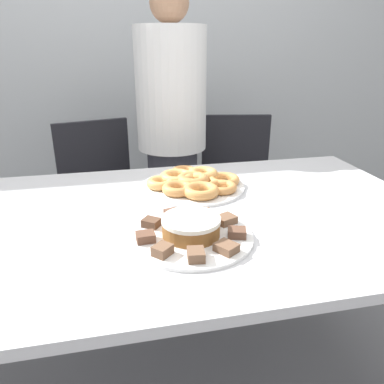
{
  "coord_description": "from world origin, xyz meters",
  "views": [
    {
      "loc": [
        -0.19,
        -1.06,
        1.27
      ],
      "look_at": [
        0.04,
        0.03,
        0.82
      ],
      "focal_mm": 35.0,
      "sensor_mm": 36.0,
      "label": 1
    }
  ],
  "objects": [
    {
      "name": "donut_5",
      "position": [
        0.08,
        0.34,
        0.79
      ],
      "size": [
        0.1,
        0.1,
        0.03
      ],
      "color": "#C68447",
      "rests_on": "plate_donuts"
    },
    {
      "name": "frosted_cake",
      "position": [
        -0.0,
        -0.16,
        0.8
      ],
      "size": [
        0.16,
        0.16,
        0.05
      ],
      "color": "brown",
      "rests_on": "plate_cake"
    },
    {
      "name": "office_chair_left",
      "position": [
        -0.27,
        0.84,
        0.42
      ],
      "size": [
        0.54,
        0.54,
        0.88
      ],
      "rotation": [
        0.0,
        0.0,
        0.26
      ],
      "color": "black",
      "rests_on": "ground_plane"
    },
    {
      "name": "donut_1",
      "position": [
        0.09,
        0.12,
        0.79
      ],
      "size": [
        0.13,
        0.13,
        0.03
      ],
      "color": "#D18E4C",
      "rests_on": "plate_donuts"
    },
    {
      "name": "lamington_0",
      "position": [
        -0.01,
        -0.29,
        0.78
      ],
      "size": [
        0.05,
        0.05,
        0.03
      ],
      "rotation": [
        0.0,
        0.0,
        4.6
      ],
      "color": "brown",
      "rests_on": "plate_cake"
    },
    {
      "name": "office_chair_right",
      "position": [
        0.49,
        0.85,
        0.42
      ],
      "size": [
        0.51,
        0.51,
        0.88
      ],
      "rotation": [
        0.0,
        0.0,
        -0.19
      ],
      "color": "black",
      "rests_on": "ground_plane"
    },
    {
      "name": "donut_3",
      "position": [
        0.21,
        0.22,
        0.79
      ],
      "size": [
        0.12,
        0.12,
        0.03
      ],
      "color": "#D18E4C",
      "rests_on": "plate_donuts"
    },
    {
      "name": "plate_cake",
      "position": [
        -0.0,
        -0.16,
        0.77
      ],
      "size": [
        0.35,
        0.35,
        0.01
      ],
      "color": "white",
      "rests_on": "table"
    },
    {
      "name": "donut_4",
      "position": [
        0.14,
        0.28,
        0.79
      ],
      "size": [
        0.12,
        0.12,
        0.04
      ],
      "color": "tan",
      "rests_on": "plate_donuts"
    },
    {
      "name": "lamington_1",
      "position": [
        0.07,
        -0.27,
        0.78
      ],
      "size": [
        0.07,
        0.07,
        0.02
      ],
      "rotation": [
        0.0,
        0.0,
        5.3
      ],
      "color": "brown",
      "rests_on": "plate_cake"
    },
    {
      "name": "lamington_4",
      "position": [
        0.06,
        -0.05,
        0.78
      ],
      "size": [
        0.06,
        0.06,
        0.02
      ],
      "rotation": [
        0.0,
        0.0,
        7.39
      ],
      "color": "brown",
      "rests_on": "plate_cake"
    },
    {
      "name": "lamington_3",
      "position": [
        0.12,
        -0.11,
        0.78
      ],
      "size": [
        0.07,
        0.06,
        0.02
      ],
      "rotation": [
        0.0,
        0.0,
        6.69
      ],
      "color": "brown",
      "rests_on": "plate_cake"
    },
    {
      "name": "lamington_2",
      "position": [
        0.12,
        -0.2,
        0.78
      ],
      "size": [
        0.06,
        0.05,
        0.02
      ],
      "rotation": [
        0.0,
        0.0,
        5.99
      ],
      "color": "brown",
      "rests_on": "plate_cake"
    },
    {
      "name": "table",
      "position": [
        0.0,
        0.0,
        0.68
      ],
      "size": [
        1.68,
        0.98,
        0.76
      ],
      "color": "silver",
      "rests_on": "ground_plane"
    },
    {
      "name": "donut_7",
      "position": [
        -0.03,
        0.23,
        0.79
      ],
      "size": [
        0.11,
        0.11,
        0.03
      ],
      "color": "tan",
      "rests_on": "plate_donuts"
    },
    {
      "name": "donut_2",
      "position": [
        0.18,
        0.14,
        0.79
      ],
      "size": [
        0.11,
        0.11,
        0.03
      ],
      "color": "#C68447",
      "rests_on": "plate_donuts"
    },
    {
      "name": "plate_donuts",
      "position": [
        0.09,
        0.22,
        0.77
      ],
      "size": [
        0.39,
        0.39,
        0.01
      ],
      "color": "white",
      "rests_on": "table"
    },
    {
      "name": "donut_8",
      "position": [
        0.02,
        0.15,
        0.79
      ],
      "size": [
        0.11,
        0.11,
        0.03
      ],
      "color": "#C68447",
      "rests_on": "plate_donuts"
    },
    {
      "name": "person_standing",
      "position": [
        0.11,
        0.84,
        0.8
      ],
      "size": [
        0.35,
        0.35,
        1.53
      ],
      "color": "#383842",
      "rests_on": "ground_plane"
    },
    {
      "name": "donut_0",
      "position": [
        0.09,
        0.22,
        0.79
      ],
      "size": [
        0.12,
        0.12,
        0.04
      ],
      "color": "#C68447",
      "rests_on": "plate_donuts"
    },
    {
      "name": "lamington_8",
      "position": [
        -0.09,
        -0.25,
        0.78
      ],
      "size": [
        0.06,
        0.06,
        0.03
      ],
      "rotation": [
        0.0,
        0.0,
        10.18
      ],
      "color": "brown",
      "rests_on": "plate_cake"
    },
    {
      "name": "lamington_7",
      "position": [
        -0.13,
        -0.17,
        0.78
      ],
      "size": [
        0.05,
        0.04,
        0.02
      ],
      "rotation": [
        0.0,
        0.0,
        9.49
      ],
      "color": "brown",
      "rests_on": "plate_cake"
    },
    {
      "name": "donut_6",
      "position": [
        0.04,
        0.27,
        0.79
      ],
      "size": [
        0.13,
        0.13,
        0.04
      ],
      "color": "tan",
      "rests_on": "plate_donuts"
    },
    {
      "name": "lamington_6",
      "position": [
        -0.1,
        -0.09,
        0.78
      ],
      "size": [
        0.06,
        0.06,
        0.02
      ],
      "rotation": [
        0.0,
        0.0,
        8.79
      ],
      "color": "#513828",
      "rests_on": "plate_cake"
    },
    {
      "name": "wall_back",
      "position": [
        0.0,
        1.59,
        1.3
      ],
      "size": [
        8.0,
        0.05,
        2.6
      ],
      "color": "#B2B7BC",
      "rests_on": "ground_plane"
    },
    {
      "name": "lamington_5",
      "position": [
        -0.03,
        -0.04,
        0.78
      ],
      "size": [
        0.05,
        0.06,
        0.02
      ],
      "rotation": [
        0.0,
        0.0,
        8.09
      ],
      "color": "brown",
      "rests_on": "plate_cake"
    }
  ]
}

